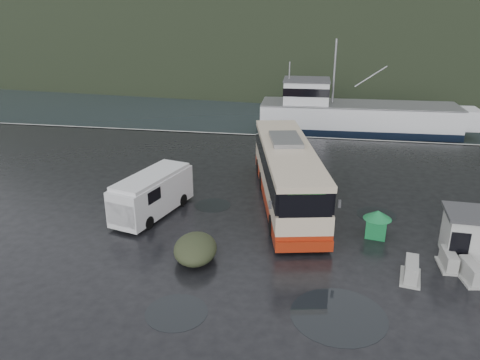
% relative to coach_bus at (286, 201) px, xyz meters
% --- Properties ---
extents(ground, '(160.00, 160.00, 0.00)m').
position_rel_coach_bus_xyz_m(ground, '(-1.70, -4.74, 0.00)').
color(ground, black).
rests_on(ground, ground).
extents(harbor_water, '(300.00, 180.00, 0.02)m').
position_rel_coach_bus_xyz_m(harbor_water, '(-1.70, 105.26, 0.00)').
color(harbor_water, black).
rests_on(harbor_water, ground).
extents(quay_edge, '(160.00, 0.60, 1.50)m').
position_rel_coach_bus_xyz_m(quay_edge, '(-1.70, 15.26, 0.00)').
color(quay_edge, '#999993').
rests_on(quay_edge, ground).
extents(headland, '(780.00, 540.00, 570.00)m').
position_rel_coach_bus_xyz_m(headland, '(8.30, 245.26, 0.00)').
color(headland, black).
rests_on(headland, ground).
extents(coach_bus, '(6.13, 14.00, 3.85)m').
position_rel_coach_bus_xyz_m(coach_bus, '(0.00, 0.00, 0.00)').
color(coach_bus, '#C6B296').
rests_on(coach_bus, ground).
extents(white_van, '(3.53, 6.27, 2.48)m').
position_rel_coach_bus_xyz_m(white_van, '(-7.49, -3.22, 0.00)').
color(white_van, silver).
rests_on(white_van, ground).
extents(waste_bin_left, '(1.30, 1.30, 1.47)m').
position_rel_coach_bus_xyz_m(waste_bin_left, '(1.07, -4.71, 0.00)').
color(waste_bin_left, '#147339').
rests_on(waste_bin_left, ground).
extents(waste_bin_right, '(1.23, 1.23, 1.48)m').
position_rel_coach_bus_xyz_m(waste_bin_right, '(5.07, -3.88, 0.00)').
color(waste_bin_right, '#147339').
rests_on(waste_bin_right, ground).
extents(dome_tent, '(2.53, 3.21, 1.14)m').
position_rel_coach_bus_xyz_m(dome_tent, '(-3.70, -7.86, 0.00)').
color(dome_tent, '#2E351F').
rests_on(dome_tent, ground).
extents(ticket_kiosk, '(3.20, 2.49, 2.41)m').
position_rel_coach_bus_xyz_m(ticket_kiosk, '(9.48, -5.43, 0.00)').
color(ticket_kiosk, '#B7B7B2').
rests_on(ticket_kiosk, ground).
extents(jersey_barrier_a, '(1.16, 1.86, 0.87)m').
position_rel_coach_bus_xyz_m(jersey_barrier_a, '(6.22, -7.84, 0.00)').
color(jersey_barrier_a, '#999993').
rests_on(jersey_barrier_a, ground).
extents(jersey_barrier_b, '(1.10, 1.79, 0.84)m').
position_rel_coach_bus_xyz_m(jersey_barrier_b, '(8.82, -7.48, 0.00)').
color(jersey_barrier_b, '#999993').
rests_on(jersey_barrier_b, ground).
extents(jersey_barrier_c, '(0.86, 1.65, 0.81)m').
position_rel_coach_bus_xyz_m(jersey_barrier_c, '(8.11, -6.51, 0.00)').
color(jersey_barrier_c, '#999993').
rests_on(jersey_barrier_c, ground).
extents(fishing_trawler, '(24.11, 5.98, 9.58)m').
position_rel_coach_bus_xyz_m(fishing_trawler, '(5.70, 22.98, 0.00)').
color(fishing_trawler, silver).
rests_on(fishing_trawler, ground).
extents(puddles, '(11.97, 13.32, 0.01)m').
position_rel_coach_bus_xyz_m(puddles, '(0.97, -8.15, 0.01)').
color(puddles, black).
rests_on(puddles, ground).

